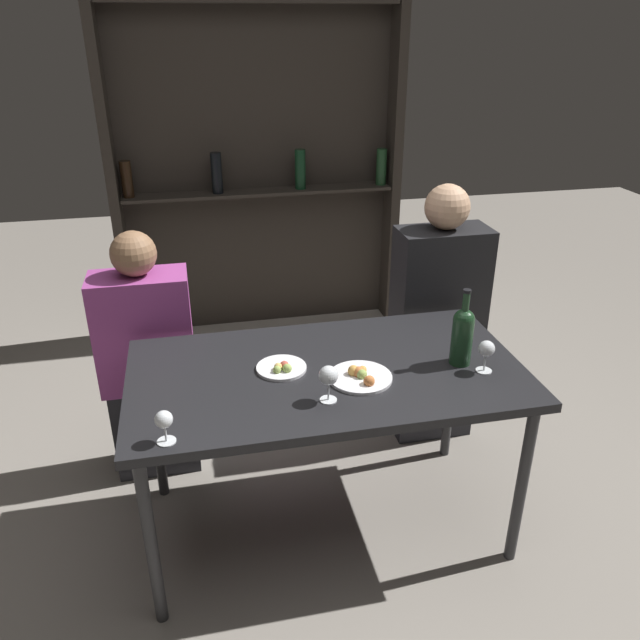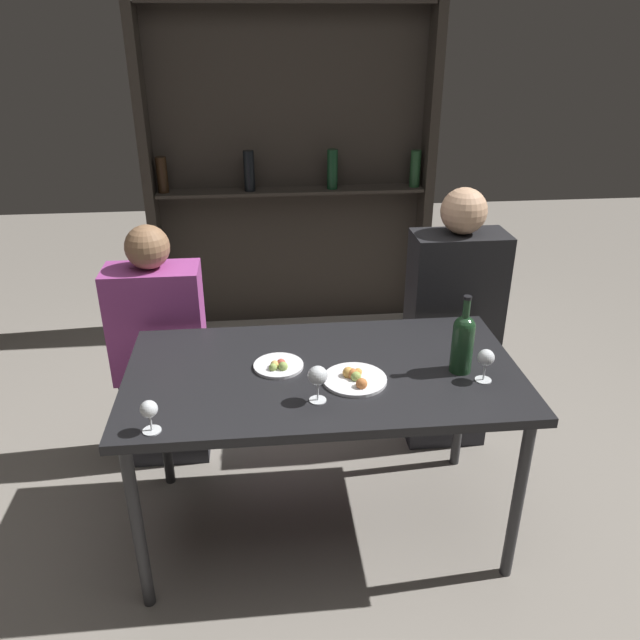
{
  "view_description": "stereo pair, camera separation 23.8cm",
  "coord_description": "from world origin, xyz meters",
  "px_view_note": "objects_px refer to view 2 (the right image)",
  "views": [
    {
      "loc": [
        -0.45,
        -1.98,
        1.94
      ],
      "look_at": [
        0.0,
        0.12,
        0.91
      ],
      "focal_mm": 35.0,
      "sensor_mm": 36.0,
      "label": 1
    },
    {
      "loc": [
        -0.22,
        -2.01,
        1.94
      ],
      "look_at": [
        0.0,
        0.12,
        0.91
      ],
      "focal_mm": 35.0,
      "sensor_mm": 36.0,
      "label": 2
    }
  ],
  "objects_px": {
    "wine_bottle": "(463,341)",
    "food_plate_1": "(279,366)",
    "wine_glass_1": "(149,411)",
    "food_plate_0": "(355,378)",
    "seated_person_right": "(452,330)",
    "wine_glass_2": "(486,359)",
    "wine_glass_0": "(318,377)",
    "seated_person_left": "(161,356)"
  },
  "relations": [
    {
      "from": "wine_bottle",
      "to": "seated_person_left",
      "type": "bearing_deg",
      "value": 152.71
    },
    {
      "from": "wine_bottle",
      "to": "seated_person_left",
      "type": "height_order",
      "value": "seated_person_left"
    },
    {
      "from": "wine_glass_2",
      "to": "food_plate_0",
      "type": "distance_m",
      "value": 0.48
    },
    {
      "from": "wine_glass_1",
      "to": "food_plate_1",
      "type": "bearing_deg",
      "value": 40.64
    },
    {
      "from": "wine_glass_2",
      "to": "seated_person_left",
      "type": "xyz_separation_m",
      "value": [
        -1.27,
        0.7,
        -0.3
      ]
    },
    {
      "from": "wine_glass_0",
      "to": "wine_glass_1",
      "type": "xyz_separation_m",
      "value": [
        -0.54,
        -0.12,
        -0.02
      ]
    },
    {
      "from": "food_plate_0",
      "to": "seated_person_right",
      "type": "distance_m",
      "value": 0.88
    },
    {
      "from": "wine_glass_1",
      "to": "seated_person_left",
      "type": "height_order",
      "value": "seated_person_left"
    },
    {
      "from": "wine_glass_2",
      "to": "food_plate_0",
      "type": "xyz_separation_m",
      "value": [
        -0.47,
        0.04,
        -0.08
      ]
    },
    {
      "from": "wine_glass_2",
      "to": "food_plate_0",
      "type": "bearing_deg",
      "value": 174.87
    },
    {
      "from": "food_plate_1",
      "to": "wine_bottle",
      "type": "bearing_deg",
      "value": -7.37
    },
    {
      "from": "wine_glass_0",
      "to": "food_plate_1",
      "type": "xyz_separation_m",
      "value": [
        -0.13,
        0.24,
        -0.09
      ]
    },
    {
      "from": "seated_person_left",
      "to": "wine_glass_0",
      "type": "bearing_deg",
      "value": -49.75
    },
    {
      "from": "wine_bottle",
      "to": "wine_glass_2",
      "type": "xyz_separation_m",
      "value": [
        0.06,
        -0.08,
        -0.04
      ]
    },
    {
      "from": "seated_person_left",
      "to": "wine_glass_2",
      "type": "bearing_deg",
      "value": -28.89
    },
    {
      "from": "wine_bottle",
      "to": "food_plate_1",
      "type": "relative_size",
      "value": 1.61
    },
    {
      "from": "wine_glass_1",
      "to": "seated_person_right",
      "type": "distance_m",
      "value": 1.56
    },
    {
      "from": "seated_person_right",
      "to": "wine_glass_1",
      "type": "bearing_deg",
      "value": -144.73
    },
    {
      "from": "wine_glass_0",
      "to": "food_plate_0",
      "type": "distance_m",
      "value": 0.2
    },
    {
      "from": "wine_glass_2",
      "to": "food_plate_0",
      "type": "relative_size",
      "value": 0.54
    },
    {
      "from": "wine_glass_1",
      "to": "food_plate_0",
      "type": "bearing_deg",
      "value": 18.9
    },
    {
      "from": "seated_person_right",
      "to": "food_plate_1",
      "type": "bearing_deg",
      "value": -147.7
    },
    {
      "from": "wine_glass_2",
      "to": "seated_person_left",
      "type": "height_order",
      "value": "seated_person_left"
    },
    {
      "from": "seated_person_left",
      "to": "wine_bottle",
      "type": "bearing_deg",
      "value": -27.29
    },
    {
      "from": "wine_bottle",
      "to": "food_plate_0",
      "type": "bearing_deg",
      "value": -174.86
    },
    {
      "from": "wine_bottle",
      "to": "food_plate_1",
      "type": "height_order",
      "value": "wine_bottle"
    },
    {
      "from": "food_plate_1",
      "to": "seated_person_left",
      "type": "distance_m",
      "value": 0.78
    },
    {
      "from": "wine_glass_0",
      "to": "seated_person_left",
      "type": "relative_size",
      "value": 0.12
    },
    {
      "from": "wine_glass_2",
      "to": "food_plate_1",
      "type": "xyz_separation_m",
      "value": [
        -0.74,
        0.17,
        -0.08
      ]
    },
    {
      "from": "wine_bottle",
      "to": "wine_glass_0",
      "type": "xyz_separation_m",
      "value": [
        -0.55,
        -0.15,
        -0.03
      ]
    },
    {
      "from": "wine_bottle",
      "to": "wine_glass_1",
      "type": "distance_m",
      "value": 1.13
    },
    {
      "from": "wine_glass_0",
      "to": "seated_person_left",
      "type": "distance_m",
      "value": 1.06
    },
    {
      "from": "food_plate_0",
      "to": "food_plate_1",
      "type": "distance_m",
      "value": 0.3
    },
    {
      "from": "food_plate_0",
      "to": "seated_person_right",
      "type": "bearing_deg",
      "value": 48.95
    },
    {
      "from": "seated_person_right",
      "to": "wine_bottle",
      "type": "bearing_deg",
      "value": -105.18
    },
    {
      "from": "wine_glass_1",
      "to": "wine_glass_2",
      "type": "distance_m",
      "value": 1.17
    },
    {
      "from": "seated_person_left",
      "to": "seated_person_right",
      "type": "height_order",
      "value": "seated_person_right"
    },
    {
      "from": "wine_glass_1",
      "to": "wine_bottle",
      "type": "bearing_deg",
      "value": 14.0
    },
    {
      "from": "wine_bottle",
      "to": "food_plate_0",
      "type": "height_order",
      "value": "wine_bottle"
    },
    {
      "from": "wine_glass_2",
      "to": "seated_person_left",
      "type": "relative_size",
      "value": 0.11
    },
    {
      "from": "food_plate_0",
      "to": "seated_person_left",
      "type": "xyz_separation_m",
      "value": [
        -0.8,
        0.66,
        -0.22
      ]
    },
    {
      "from": "wine_glass_1",
      "to": "wine_glass_2",
      "type": "bearing_deg",
      "value": 9.54
    }
  ]
}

